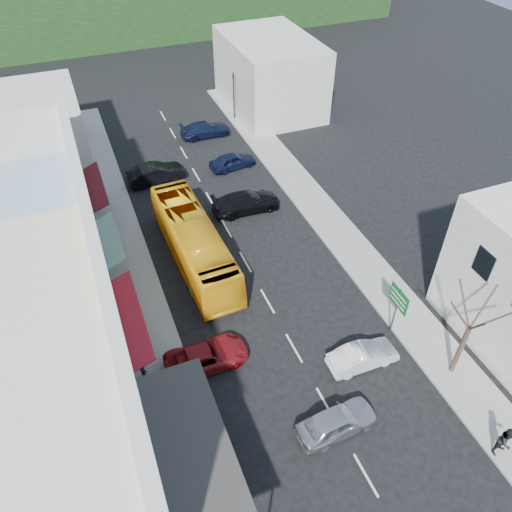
# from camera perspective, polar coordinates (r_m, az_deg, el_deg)

# --- Properties ---
(ground) EXTENTS (120.00, 120.00, 0.00)m
(ground) POSITION_cam_1_polar(r_m,az_deg,el_deg) (29.51, 4.37, -10.44)
(ground) COLOR black
(ground) RESTS_ON ground
(sidewalk_left) EXTENTS (3.00, 52.00, 0.15)m
(sidewalk_left) POSITION_cam_1_polar(r_m,az_deg,el_deg) (34.83, -14.04, -1.57)
(sidewalk_left) COLOR gray
(sidewalk_left) RESTS_ON ground
(sidewalk_right) EXTENTS (3.00, 52.00, 0.15)m
(sidewalk_right) POSITION_cam_1_polar(r_m,az_deg,el_deg) (38.40, 8.26, 4.06)
(sidewalk_right) COLOR gray
(sidewalk_right) RESTS_ON ground
(shopfront_row) EXTENTS (8.25, 30.00, 8.00)m
(shopfront_row) POSITION_cam_1_polar(r_m,az_deg,el_deg) (28.72, -23.14, -4.65)
(shopfront_row) COLOR beige
(shopfront_row) RESTS_ON ground
(distant_block_left) EXTENTS (8.00, 10.00, 6.00)m
(distant_block_left) POSITION_cam_1_polar(r_m,az_deg,el_deg) (47.63, -24.01, 12.90)
(distant_block_left) COLOR #B7B2A8
(distant_block_left) RESTS_ON ground
(distant_block_right) EXTENTS (8.00, 12.00, 7.00)m
(distant_block_right) POSITION_cam_1_polar(r_m,az_deg,el_deg) (53.79, 1.58, 20.10)
(distant_block_right) COLOR #B7B2A8
(distant_block_right) RESTS_ON ground
(bus) EXTENTS (2.95, 11.69, 3.10)m
(bus) POSITION_cam_1_polar(r_m,az_deg,el_deg) (33.87, -7.10, 1.46)
(bus) COLOR yellow
(bus) RESTS_ON ground
(car_silver) EXTENTS (4.52, 2.13, 1.40)m
(car_silver) POSITION_cam_1_polar(r_m,az_deg,el_deg) (26.29, 9.19, -18.21)
(car_silver) COLOR silver
(car_silver) RESTS_ON ground
(car_white) EXTENTS (4.41, 1.83, 1.40)m
(car_white) POSITION_cam_1_polar(r_m,az_deg,el_deg) (28.83, 12.13, -11.09)
(car_white) COLOR silver
(car_white) RESTS_ON ground
(car_red) EXTENTS (4.63, 1.97, 1.40)m
(car_red) POSITION_cam_1_polar(r_m,az_deg,el_deg) (28.35, -5.66, -11.27)
(car_red) COLOR maroon
(car_red) RESTS_ON ground
(car_black_near) EXTENTS (4.54, 1.93, 1.40)m
(car_black_near) POSITION_cam_1_polar(r_m,az_deg,el_deg) (38.77, -1.13, 6.10)
(car_black_near) COLOR black
(car_black_near) RESTS_ON ground
(car_navy_mid) EXTENTS (4.60, 2.38, 1.40)m
(car_navy_mid) POSITION_cam_1_polar(r_m,az_deg,el_deg) (44.04, -2.71, 10.82)
(car_navy_mid) COLOR black
(car_navy_mid) RESTS_ON ground
(car_black_far) EXTENTS (4.54, 2.16, 1.40)m
(car_black_far) POSITION_cam_1_polar(r_m,az_deg,el_deg) (42.98, -11.38, 9.15)
(car_black_far) COLOR black
(car_black_far) RESTS_ON ground
(car_navy_far) EXTENTS (4.51, 1.87, 1.40)m
(car_navy_far) POSITION_cam_1_polar(r_m,az_deg,el_deg) (49.27, -5.80, 14.21)
(car_navy_far) COLOR black
(car_navy_far) RESTS_ON ground
(pedestrian_left) EXTENTS (0.56, 0.69, 1.70)m
(pedestrian_left) POSITION_cam_1_polar(r_m,az_deg,el_deg) (27.76, -12.67, -13.09)
(pedestrian_left) COLOR black
(pedestrian_left) RESTS_ON sidewalk_left
(pedestrian_right) EXTENTS (0.75, 0.52, 1.70)m
(pedestrian_right) POSITION_cam_1_polar(r_m,az_deg,el_deg) (27.77, 26.63, -18.49)
(pedestrian_right) COLOR black
(pedestrian_right) RESTS_ON sidewalk_right
(direction_sign) EXTENTS (0.23, 1.66, 3.67)m
(direction_sign) POSITION_cam_1_polar(r_m,az_deg,el_deg) (29.85, 15.62, -6.18)
(direction_sign) COLOR #0D6124
(direction_sign) RESTS_ON ground
(street_tree) EXTENTS (2.68, 2.68, 7.19)m
(street_tree) POSITION_cam_1_polar(r_m,az_deg,el_deg) (27.82, 23.16, -7.71)
(street_tree) COLOR #36271E
(street_tree) RESTS_ON ground
(traffic_signal) EXTENTS (1.00, 1.22, 4.77)m
(traffic_signal) POSITION_cam_1_polar(r_m,az_deg,el_deg) (51.55, -2.55, 17.74)
(traffic_signal) COLOR black
(traffic_signal) RESTS_ON ground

